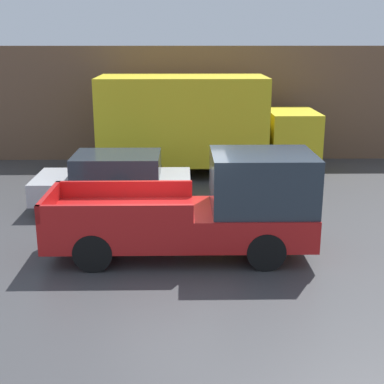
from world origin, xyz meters
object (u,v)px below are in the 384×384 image
car (114,180)px  newspaper_box (299,148)px  pickup_truck (207,209)px  delivery_truck (198,123)px

car → newspaper_box: car is taller
pickup_truck → car: (-2.43, 3.44, -0.27)m
car → delivery_truck: (2.45, 3.89, 1.01)m
car → newspaper_box: size_ratio=4.31×
pickup_truck → newspaper_box: (3.98, 9.30, -0.55)m
car → pickup_truck: bearing=-54.8°
pickup_truck → delivery_truck: delivery_truck is taller
car → delivery_truck: size_ratio=0.58×
car → delivery_truck: delivery_truck is taller
newspaper_box → pickup_truck: bearing=-113.2°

